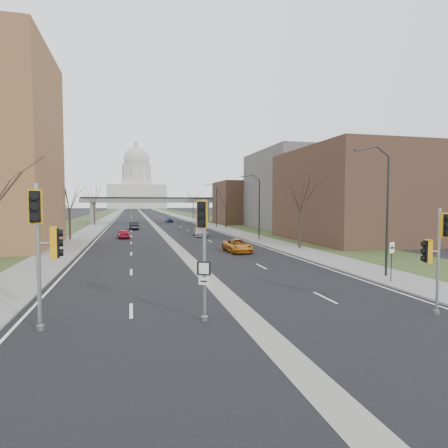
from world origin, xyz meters
name	(u,v)px	position (x,y,z in m)	size (l,w,h in m)	color
ground	(246,316)	(0.00, 0.00, 0.00)	(700.00, 700.00, 0.00)	black
road_surface	(143,214)	(0.00, 150.00, 0.01)	(20.00, 600.00, 0.01)	black
median_strip	(143,214)	(0.00, 150.00, 0.00)	(1.20, 600.00, 0.02)	gray
sidewalk_right	(171,214)	(12.00, 150.00, 0.06)	(4.00, 600.00, 0.12)	gray
sidewalk_left	(114,214)	(-12.00, 150.00, 0.06)	(4.00, 600.00, 0.12)	gray
grass_verge_right	(184,214)	(18.00, 150.00, 0.05)	(8.00, 600.00, 0.10)	#2D3D1C
grass_verge_left	(100,214)	(-18.00, 150.00, 0.05)	(8.00, 600.00, 0.10)	#2D3D1C
commercial_block_near	(357,195)	(24.00, 28.00, 6.00)	(16.00, 20.00, 12.00)	#463020
commercial_block_mid	(304,190)	(28.00, 52.00, 7.50)	(18.00, 22.00, 15.00)	#5F5C57
commercial_block_far	(247,203)	(22.00, 70.00, 5.00)	(14.00, 14.00, 10.00)	#463020
pedestrian_bridge	(151,203)	(0.00, 80.00, 4.84)	(34.00, 3.00, 6.45)	slate
capitol	(137,187)	(0.00, 320.00, 18.60)	(48.00, 42.00, 55.75)	#B9B3AA
streetlight_near	(378,174)	(10.99, 6.00, 6.95)	(2.61, 0.20, 8.70)	black
streetlight_mid	(254,188)	(10.99, 32.00, 6.95)	(2.61, 0.20, 8.70)	black
streetlight_far	(213,193)	(10.99, 58.00, 6.95)	(2.61, 0.20, 8.70)	black
tree_left_b	(69,194)	(-13.00, 38.00, 6.23)	(6.75, 6.75, 8.81)	#382B21
tree_left_c	(94,194)	(-13.00, 72.00, 7.04)	(7.65, 7.65, 9.99)	#382B21
tree_right_a	(300,188)	(13.00, 22.00, 6.64)	(7.20, 7.20, 9.40)	#382B21
tree_right_b	(226,199)	(13.00, 55.00, 5.82)	(6.30, 6.30, 8.22)	#382B21
tree_right_c	(193,196)	(13.00, 95.00, 7.04)	(7.65, 7.65, 9.99)	#382B21
signal_pole_left	(43,235)	(-8.24, -0.07, 3.81)	(1.00, 1.14, 5.82)	gray
signal_pole_median	(203,238)	(-2.04, -0.51, 3.62)	(0.73, 0.87, 5.19)	gray
signal_pole_right	(437,246)	(8.26, -1.98, 3.16)	(0.81, 1.03, 4.83)	gray
speed_limit_sign	(391,254)	(10.90, 4.35, 1.81)	(0.50, 0.24, 2.47)	black
car_left_near	(124,234)	(-6.06, 38.86, 0.65)	(1.53, 3.81, 1.30)	maroon
car_left_far	(134,225)	(-4.54, 56.16, 0.78)	(1.66, 4.75, 1.56)	black
car_right_near	(237,246)	(5.56, 20.82, 0.67)	(2.21, 4.80, 1.33)	#B06112
car_right_mid	(201,232)	(5.15, 39.33, 0.69)	(1.94, 4.78, 1.39)	#9F9FA6
car_right_far	(169,220)	(4.56, 81.58, 0.63)	(1.49, 3.71, 1.27)	navy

